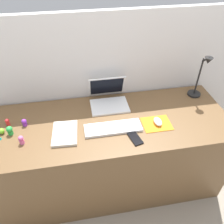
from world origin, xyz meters
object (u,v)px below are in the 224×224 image
(toy_figurine_green, at_px, (10,130))
(toy_figurine_red, at_px, (7,122))
(toy_figurine_lime, at_px, (1,131))
(toy_figurine_purple, at_px, (24,122))
(keyboard, at_px, (113,128))
(notebook_pad, at_px, (65,133))
(toy_figurine_pink, at_px, (21,140))
(cell_phone, at_px, (135,138))
(laptop, at_px, (108,97))
(desk_lamp, at_px, (200,78))
(mouse, at_px, (158,121))

(toy_figurine_green, height_order, toy_figurine_red, toy_figurine_green)
(toy_figurine_lime, height_order, toy_figurine_purple, toy_figurine_purple)
(keyboard, bearing_deg, toy_figurine_red, 166.91)
(notebook_pad, relative_size, toy_figurine_pink, 3.63)
(cell_phone, xyz_separation_m, toy_figurine_purple, (-0.76, 0.27, 0.03))
(notebook_pad, height_order, toy_figurine_purple, toy_figurine_purple)
(toy_figurine_purple, height_order, toy_figurine_pink, toy_figurine_pink)
(cell_phone, xyz_separation_m, toy_figurine_lime, (-0.91, 0.22, 0.02))
(toy_figurine_red, height_order, toy_figurine_pink, toy_figurine_pink)
(laptop, height_order, keyboard, laptop)
(laptop, distance_m, toy_figurine_green, 0.78)
(keyboard, distance_m, toy_figurine_green, 0.72)
(desk_lamp, distance_m, toy_figurine_lime, 1.56)
(keyboard, xyz_separation_m, toy_figurine_red, (-0.75, 0.17, 0.02))
(mouse, xyz_separation_m, notebook_pad, (-0.68, 0.01, -0.01))
(keyboard, relative_size, toy_figurine_green, 5.92)
(mouse, distance_m, toy_figurine_red, 1.10)
(desk_lamp, height_order, toy_figurine_purple, desk_lamp)
(toy_figurine_purple, bearing_deg, desk_lamp, 5.05)
(keyboard, bearing_deg, toy_figurine_pink, -177.32)
(toy_figurine_purple, bearing_deg, cell_phone, -19.69)
(keyboard, relative_size, toy_figurine_pink, 6.21)
(laptop, xyz_separation_m, toy_figurine_pink, (-0.65, -0.35, -0.02))
(keyboard, relative_size, notebook_pad, 1.71)
(notebook_pad, xyz_separation_m, toy_figurine_green, (-0.37, 0.07, 0.03))
(notebook_pad, xyz_separation_m, toy_figurine_red, (-0.41, 0.17, 0.02))
(cell_phone, bearing_deg, toy_figurine_green, 152.64)
(toy_figurine_lime, relative_size, toy_figurine_purple, 0.76)
(cell_phone, relative_size, toy_figurine_green, 1.85)
(notebook_pad, bearing_deg, laptop, 45.10)
(toy_figurine_lime, distance_m, toy_figurine_purple, 0.16)
(keyboard, relative_size, toy_figurine_purple, 7.10)
(keyboard, bearing_deg, toy_figurine_purple, 166.51)
(keyboard, distance_m, toy_figurine_lime, 0.78)
(notebook_pad, bearing_deg, toy_figurine_lime, 172.50)
(laptop, relative_size, desk_lamp, 0.78)
(laptop, height_order, toy_figurine_purple, laptop)
(desk_lamp, height_order, notebook_pad, desk_lamp)
(toy_figurine_lime, height_order, toy_figurine_pink, toy_figurine_pink)
(laptop, xyz_separation_m, desk_lamp, (0.75, -0.05, 0.13))
(keyboard, relative_size, desk_lamp, 1.07)
(mouse, distance_m, cell_phone, 0.24)
(toy_figurine_green, relative_size, toy_figurine_red, 1.18)
(laptop, bearing_deg, toy_figurine_lime, -163.94)
(notebook_pad, bearing_deg, toy_figurine_red, 161.45)
(mouse, relative_size, toy_figurine_red, 1.63)
(mouse, bearing_deg, toy_figurine_red, 170.90)
(desk_lamp, bearing_deg, cell_phone, -148.00)
(keyboard, bearing_deg, desk_lamp, 19.62)
(toy_figurine_lime, distance_m, toy_figurine_pink, 0.20)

